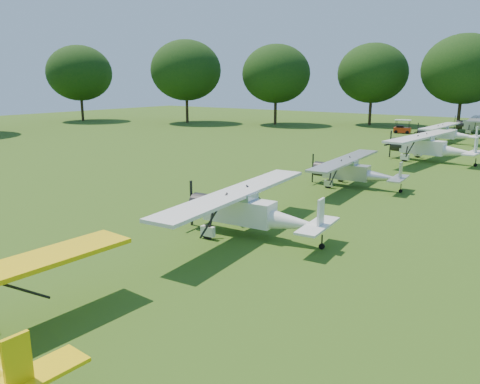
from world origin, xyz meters
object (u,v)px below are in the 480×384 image
at_px(aircraft_3, 249,208).
at_px(aircraft_5, 430,145).
at_px(aircraft_6, 445,132).
at_px(golf_cart, 402,129).
at_px(aircraft_4, 353,170).

xyz_separation_m(aircraft_3, aircraft_5, (1.30, 24.82, 0.13)).
distance_m(aircraft_6, golf_cart, 9.84).
bearing_deg(golf_cart, aircraft_5, -76.14).
distance_m(aircraft_4, golf_cart, 34.22).
bearing_deg(aircraft_5, aircraft_4, -89.84).
bearing_deg(aircraft_6, aircraft_4, -85.82).
xyz_separation_m(aircraft_5, golf_cart, (-8.46, 20.51, -0.80)).
height_order(aircraft_5, golf_cart, aircraft_5).
height_order(aircraft_4, aircraft_6, aircraft_6).
height_order(aircraft_3, golf_cart, aircraft_3).
distance_m(aircraft_3, golf_cart, 45.89).
bearing_deg(aircraft_4, aircraft_3, -93.05).
xyz_separation_m(aircraft_4, golf_cart, (-7.07, 33.48, -0.54)).
distance_m(aircraft_3, aircraft_6, 38.21).
distance_m(aircraft_5, aircraft_6, 13.50).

